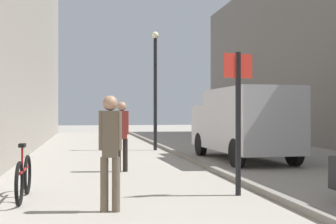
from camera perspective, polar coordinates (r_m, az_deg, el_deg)
ground_plane at (r=13.79m, az=-3.84°, el=-6.35°), size 80.00×80.00×0.00m
kerb_strip at (r=14.06m, az=2.60°, el=-5.98°), size 0.16×40.00×0.12m
pedestrian_main_foreground at (r=6.69m, az=-7.53°, el=-4.24°), size 0.35×0.23×1.76m
pedestrian_mid_block at (r=11.21m, az=-6.02°, el=-2.52°), size 0.35×0.23×1.78m
delivery_van at (r=14.00m, az=9.75°, el=-1.29°), size 2.06×5.02×2.24m
street_sign_post at (r=8.04m, az=9.11°, el=0.23°), size 0.59×0.17×2.60m
lamp_post at (r=17.62m, az=-1.67°, el=3.87°), size 0.28×0.28×4.76m
bicycle_leaning at (r=8.01m, az=-18.26°, el=-8.11°), size 0.10×1.77×0.98m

